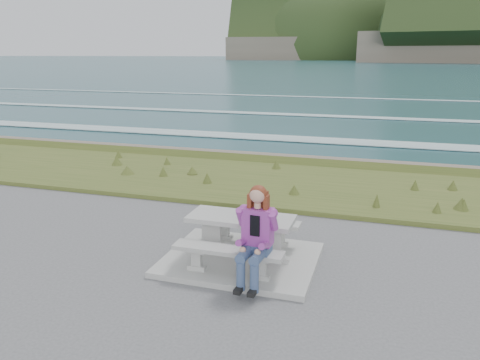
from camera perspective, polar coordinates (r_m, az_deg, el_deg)
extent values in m
cube|color=#999894|center=(8.28, 0.12, -9.66)|extent=(2.60, 2.10, 0.10)
cube|color=#999894|center=(8.41, -3.44, -8.62)|extent=(0.62, 0.12, 0.08)
cube|color=#999894|center=(8.29, -3.47, -6.75)|extent=(0.34, 0.09, 0.51)
cube|color=#999894|center=(8.19, -3.50, -4.84)|extent=(0.62, 0.12, 0.08)
cube|color=#999894|center=(8.12, 3.81, -9.54)|extent=(0.62, 0.12, 0.08)
cube|color=#999894|center=(8.00, 3.85, -7.62)|extent=(0.34, 0.09, 0.51)
cube|color=#999894|center=(7.89, 3.89, -5.64)|extent=(0.62, 0.12, 0.08)
cube|color=#999894|center=(7.99, 0.12, -4.71)|extent=(1.80, 0.75, 0.08)
cube|color=#999894|center=(7.82, -5.29, -10.58)|extent=(0.30, 0.12, 0.08)
cube|color=#999894|center=(7.76, -5.31, -9.58)|extent=(0.17, 0.09, 0.22)
cube|color=#999894|center=(7.69, -5.34, -8.56)|extent=(0.30, 0.12, 0.08)
cube|color=#999894|center=(7.50, 2.51, -11.69)|extent=(0.30, 0.12, 0.08)
cube|color=#999894|center=(7.44, 2.53, -10.66)|extent=(0.17, 0.09, 0.22)
cube|color=#999894|center=(7.37, 2.54, -9.61)|extent=(0.30, 0.12, 0.08)
cube|color=#999894|center=(7.49, -1.49, -8.57)|extent=(1.80, 0.35, 0.07)
cube|color=#999894|center=(9.01, -1.85, -6.92)|extent=(0.30, 0.12, 0.08)
cube|color=#999894|center=(8.96, -1.85, -6.03)|extent=(0.17, 0.09, 0.22)
cube|color=#999894|center=(8.90, -1.86, -5.13)|extent=(0.30, 0.12, 0.08)
cube|color=#999894|center=(8.74, 4.91, -7.69)|extent=(0.30, 0.12, 0.08)
cube|color=#999894|center=(8.68, 4.94, -6.78)|extent=(0.17, 0.09, 0.22)
cube|color=#999894|center=(8.63, 4.96, -5.86)|extent=(0.30, 0.12, 0.08)
cube|color=#999894|center=(8.72, 1.50, -5.03)|extent=(1.80, 0.35, 0.07)
cube|color=#3A4E1D|center=(12.87, 6.76, -0.84)|extent=(160.00, 4.50, 0.22)
cube|color=brown|center=(15.64, 8.78, 1.97)|extent=(160.00, 0.80, 2.20)
plane|color=#1C4750|center=(437.21, 17.68, 13.80)|extent=(1600.00, 1600.00, 0.00)
cube|color=silver|center=(21.94, 11.08, 1.00)|extent=(220.00, 3.00, 0.06)
cube|color=silver|center=(29.73, 12.89, 4.59)|extent=(220.00, 2.00, 0.06)
cube|color=silver|center=(41.57, 14.34, 7.44)|extent=(220.00, 1.40, 0.06)
cube|color=silver|center=(59.45, 15.44, 9.57)|extent=(220.00, 1.00, 0.06)
cube|color=brown|center=(449.18, 12.50, 15.31)|extent=(201.55, 149.04, 18.00)
ellipsoid|color=black|center=(449.22, 12.52, 15.69)|extent=(211.86, 162.91, 113.31)
cube|color=navy|center=(7.21, 1.46, -10.65)|extent=(0.46, 0.80, 0.58)
cube|color=purple|center=(7.20, 2.19, -5.65)|extent=(0.47, 0.29, 0.58)
sphere|color=tan|center=(7.02, 2.18, -1.84)|extent=(0.25, 0.25, 0.25)
sphere|color=#572414|center=(7.04, 2.25, -1.70)|extent=(0.27, 0.27, 0.27)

